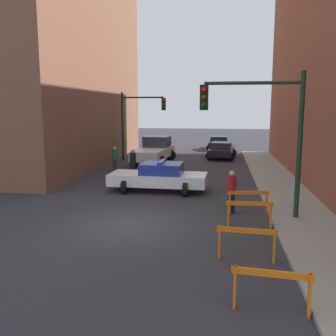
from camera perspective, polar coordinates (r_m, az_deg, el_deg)
The scene contains 16 objects.
ground_plane at distance 13.33m, azimuth -6.00°, elevation -8.62°, with size 120.00×120.00×0.00m, color #2D2D33.
sidewalk_right at distance 13.29m, azimuth 21.26°, elevation -9.00°, with size 2.40×44.00×0.12m.
building_corner_left at distance 30.70m, azimuth -22.64°, elevation 17.37°, with size 14.00×20.00×17.55m.
traffic_light_near at distance 13.81m, azimuth 14.80°, elevation 6.67°, with size 3.64×0.35×5.20m.
traffic_light_far at distance 28.84m, azimuth -4.84°, elevation 7.88°, with size 3.44×0.35×5.20m.
police_car at distance 18.27m, azimuth -1.38°, elevation -1.32°, with size 4.75×2.46×1.52m.
white_truck at distance 27.72m, azimuth -2.10°, elevation 2.69°, with size 2.94×5.55×1.90m.
parked_car_near at distance 30.44m, azimuth 8.16°, elevation 2.75°, with size 2.51×4.44×1.31m.
parked_car_mid at distance 36.58m, azimuth 7.79°, elevation 3.84°, with size 2.36×4.35×1.31m.
pedestrian_crossing at distance 21.97m, azimuth -5.37°, elevation 0.80°, with size 0.47×0.47×1.66m.
pedestrian_corner at distance 23.61m, azimuth -8.08°, elevation 1.34°, with size 0.51×0.51×1.66m.
pedestrian_sidewalk at distance 14.78m, azimuth 9.64°, elevation -3.45°, with size 0.50×0.50×1.66m.
barrier_front at distance 8.04m, azimuth 15.52°, elevation -16.64°, with size 1.60×0.31×0.90m.
barrier_mid at distance 10.38m, azimuth 11.88°, elevation -10.44°, with size 1.60×0.26×0.90m.
barrier_back at distance 13.16m, azimuth 12.32°, elevation -6.22°, with size 1.60×0.22×0.90m.
barrier_corner at distance 14.79m, azimuth 12.14°, elevation -4.50°, with size 1.59×0.41×0.90m.
Camera 1 is at (3.15, -12.29, 4.08)m, focal length 40.00 mm.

